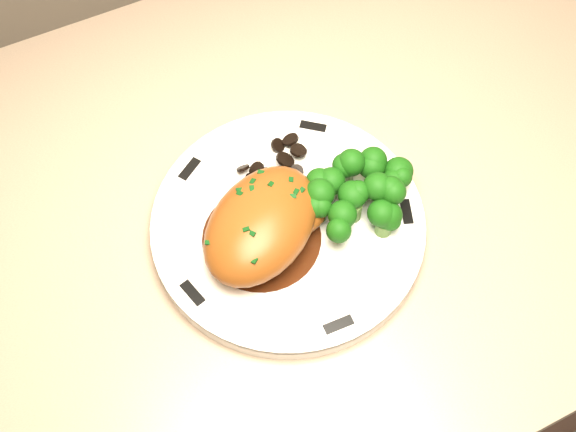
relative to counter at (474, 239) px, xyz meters
name	(u,v)px	position (x,y,z in m)	size (l,w,h in m)	color
counter	(474,239)	(0.00, 0.00, 0.00)	(1.96, 0.65, 0.97)	brown
plate	(288,225)	(-0.37, -0.05, 0.43)	(0.27, 0.27, 0.02)	white
rim_accent_0	(313,126)	(-0.30, 0.04, 0.44)	(0.03, 0.01, 0.00)	black
rim_accent_1	(190,169)	(-0.43, 0.04, 0.44)	(0.03, 0.01, 0.00)	black
rim_accent_2	(193,293)	(-0.48, -0.08, 0.44)	(0.03, 0.01, 0.00)	black
rim_accent_3	(338,325)	(-0.37, -0.17, 0.44)	(0.03, 0.01, 0.00)	black
rim_accent_4	(406,212)	(-0.26, -0.10, 0.44)	(0.03, 0.01, 0.00)	black
gravy_pool	(262,238)	(-0.40, -0.06, 0.44)	(0.11, 0.11, 0.00)	#3B190A
chicken_breast	(266,223)	(-0.39, -0.06, 0.46)	(0.17, 0.15, 0.05)	#964D1A
mushroom_pile	(274,167)	(-0.36, 0.01, 0.44)	(0.08, 0.06, 0.02)	black
broccoli_florets	(359,194)	(-0.30, -0.07, 0.46)	(0.11, 0.09, 0.04)	#517732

